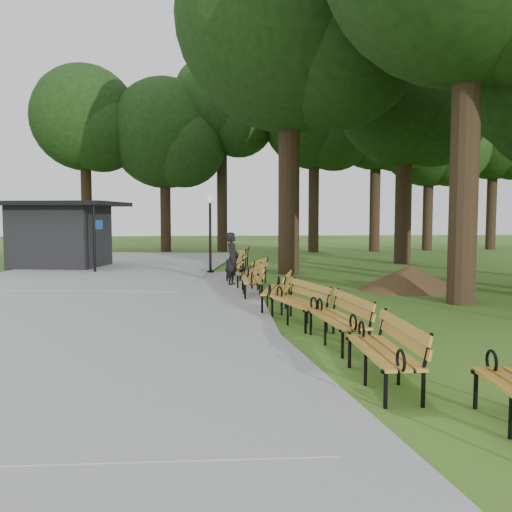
{
  "coord_description": "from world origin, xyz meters",
  "views": [
    {
      "loc": [
        -1.56,
        -9.65,
        2.19
      ],
      "look_at": [
        -0.12,
        4.8,
        1.1
      ],
      "focal_mm": 37.24,
      "sensor_mm": 36.0,
      "label": 1
    }
  ],
  "objects": [
    {
      "name": "bench_3",
      "position": [
        0.34,
        0.85,
        0.44
      ],
      "size": [
        1.11,
        2.0,
        0.88
      ],
      "primitive_type": null,
      "rotation": [
        0.0,
        0.0,
        -1.31
      ],
      "color": "#B47E29",
      "rests_on": "ground"
    },
    {
      "name": "bench_4",
      "position": [
        0.16,
        2.71,
        0.44
      ],
      "size": [
        1.11,
        2.0,
        0.88
      ],
      "primitive_type": null,
      "rotation": [
        0.0,
        0.0,
        -1.83
      ],
      "color": "#B47E29",
      "rests_on": "ground"
    },
    {
      "name": "bench_1",
      "position": [
        0.74,
        -3.1,
        0.44
      ],
      "size": [
        0.69,
        1.92,
        0.88
      ],
      "primitive_type": null,
      "rotation": [
        0.0,
        0.0,
        -1.6
      ],
      "color": "#B47E29",
      "rests_on": "ground"
    },
    {
      "name": "lamp_post",
      "position": [
        -1.29,
        10.69,
        2.17
      ],
      "size": [
        0.32,
        0.32,
        3.0
      ],
      "color": "black",
      "rests_on": "ground"
    },
    {
      "name": "dirt_mound",
      "position": [
        4.56,
        5.5,
        0.37
      ],
      "size": [
        2.61,
        2.61,
        0.73
      ],
      "primitive_type": "cone",
      "color": "#47301C",
      "rests_on": "ground"
    },
    {
      "name": "bench_9",
      "position": [
        0.01,
        12.78,
        0.44
      ],
      "size": [
        0.97,
        1.98,
        0.88
      ],
      "primitive_type": null,
      "rotation": [
        0.0,
        0.0,
        -1.75
      ],
      "color": "#B47E29",
      "rests_on": "ground"
    },
    {
      "name": "tree_backdrop",
      "position": [
        6.3,
        23.05,
        8.13
      ],
      "size": [
        36.89,
        8.47,
        16.26
      ],
      "primitive_type": null,
      "color": "black",
      "rests_on": "ground"
    },
    {
      "name": "bench_8",
      "position": [
        -0.32,
        11.26,
        0.44
      ],
      "size": [
        0.75,
        1.93,
        0.88
      ],
      "primitive_type": null,
      "rotation": [
        0.0,
        0.0,
        -1.51
      ],
      "color": "#B47E29",
      "rests_on": "ground"
    },
    {
      "name": "bench_6",
      "position": [
        -0.04,
        6.79,
        0.44
      ],
      "size": [
        1.27,
        2.0,
        0.88
      ],
      "primitive_type": null,
      "rotation": [
        0.0,
        0.0,
        -1.93
      ],
      "color": "#B47E29",
      "rests_on": "ground"
    },
    {
      "name": "lawn_tree_2",
      "position": [
        1.68,
        10.28,
        9.53
      ],
      "size": [
        8.49,
        8.49,
        13.82
      ],
      "color": "black",
      "rests_on": "ground"
    },
    {
      "name": "path",
      "position": [
        -4.0,
        3.0,
        0.03
      ],
      "size": [
        12.0,
        38.0,
        0.06
      ],
      "primitive_type": "cube",
      "color": "#979799",
      "rests_on": "ground"
    },
    {
      "name": "kiosk",
      "position": [
        -7.61,
        13.66,
        1.4
      ],
      "size": [
        5.18,
        4.73,
        2.8
      ],
      "primitive_type": null,
      "rotation": [
        0.0,
        0.0,
        -0.21
      ],
      "color": "black",
      "rests_on": "ground"
    },
    {
      "name": "bench_7",
      "position": [
        -0.49,
        8.72,
        0.44
      ],
      "size": [
        0.8,
        1.95,
        0.88
      ],
      "primitive_type": null,
      "rotation": [
        0.0,
        0.0,
        -1.66
      ],
      "color": "#B47E29",
      "rests_on": "ground"
    },
    {
      "name": "bench_2",
      "position": [
        0.71,
        -0.92,
        0.44
      ],
      "size": [
        0.83,
        1.95,
        0.88
      ],
      "primitive_type": null,
      "rotation": [
        0.0,
        0.0,
        -1.47
      ],
      "color": "#B47E29",
      "rests_on": "ground"
    },
    {
      "name": "bench_5",
      "position": [
        -0.24,
        4.8,
        0.44
      ],
      "size": [
        0.7,
        1.92,
        0.88
      ],
      "primitive_type": null,
      "rotation": [
        0.0,
        0.0,
        -1.6
      ],
      "color": "#B47E29",
      "rests_on": "ground"
    },
    {
      "name": "lawn_tree_4",
      "position": [
        7.67,
        14.2,
        7.56
      ],
      "size": [
        6.28,
        6.28,
        10.77
      ],
      "color": "black",
      "rests_on": "ground"
    },
    {
      "name": "ground",
      "position": [
        0.0,
        0.0,
        0.0
      ],
      "size": [
        100.0,
        100.0,
        0.0
      ],
      "primitive_type": "plane",
      "color": "#36601B",
      "rests_on": "ground"
    },
    {
      "name": "person",
      "position": [
        -0.65,
        7.02,
        0.84
      ],
      "size": [
        0.56,
        0.7,
        1.68
      ],
      "primitive_type": "imported",
      "rotation": [
        0.0,
        0.0,
        1.29
      ],
      "color": "black",
      "rests_on": "ground"
    }
  ]
}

